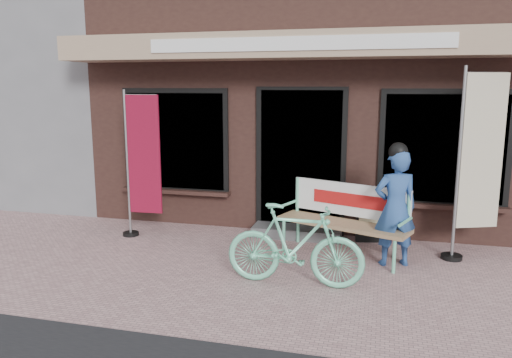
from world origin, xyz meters
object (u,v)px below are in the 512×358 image
(bench, at_px, (346,214))
(nobori_cream, at_px, (477,162))
(person, at_px, (395,206))
(nobori_red, at_px, (141,162))
(menu_stand, at_px, (371,214))
(bicycle, at_px, (295,245))

(bench, height_order, nobori_cream, nobori_cream)
(bench, xyz_separation_m, person, (0.62, -0.24, 0.21))
(bench, bearing_deg, nobori_red, -160.92)
(nobori_cream, bearing_deg, bench, 167.19)
(person, relative_size, menu_stand, 1.91)
(person, height_order, menu_stand, person)
(bench, relative_size, nobori_cream, 0.73)
(nobori_cream, bearing_deg, person, -175.21)
(person, xyz_separation_m, nobori_red, (-3.58, 0.31, 0.36))
(person, bearing_deg, bench, 140.86)
(bicycle, relative_size, menu_stand, 1.92)
(nobori_cream, relative_size, menu_stand, 3.04)
(bench, relative_size, nobori_red, 0.83)
(person, xyz_separation_m, nobori_cream, (0.97, 0.49, 0.51))
(bench, height_order, menu_stand, bench)
(nobori_red, bearing_deg, person, -8.43)
(person, relative_size, nobori_red, 0.71)
(bench, height_order, bicycle, bench)
(nobori_red, height_order, nobori_cream, nobori_cream)
(bench, bearing_deg, nobori_cream, 29.60)
(nobori_red, xyz_separation_m, menu_stand, (3.27, 0.55, -0.70))
(person, height_order, nobori_cream, nobori_cream)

